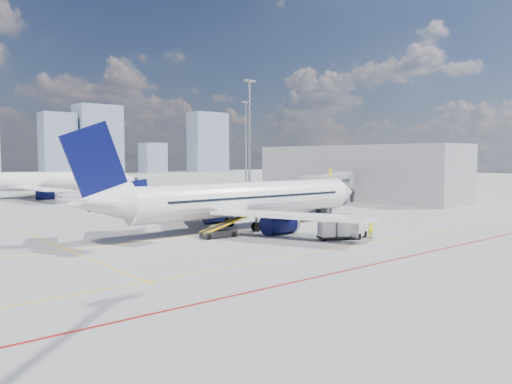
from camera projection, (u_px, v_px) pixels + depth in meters
ground at (303, 237)px, 48.77m from camera, size 420.00×420.00×0.00m
apron_markings at (329, 243)px, 45.41m from camera, size 90.00×35.12×0.01m
jet_bridge at (333, 184)px, 76.49m from camera, size 23.55×15.78×6.30m
terminal_block at (355, 172)px, 93.88m from camera, size 10.00×42.00×10.00m
floodlight_mast_ne at (249, 132)px, 114.23m from camera, size 3.20×0.61×25.45m
floodlight_mast_far at (246, 139)px, 158.29m from camera, size 3.20×0.61×25.45m
main_aircraft at (237, 200)px, 53.90m from camera, size 37.99×33.10×11.07m
second_aircraft at (39, 182)px, 94.84m from camera, size 35.91×30.66×10.84m
baggage_tug at (356, 230)px, 48.42m from camera, size 2.75×2.19×1.69m
cargo_dolly at (334, 230)px, 47.40m from camera, size 3.36×2.52×1.69m
belt_loader at (220, 232)px, 48.70m from camera, size 5.21×1.74×2.10m
ramp_worker at (370, 227)px, 48.78m from camera, size 0.52×0.75×1.97m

